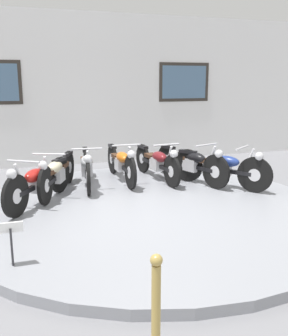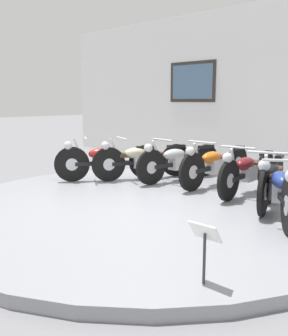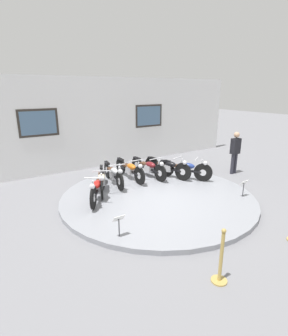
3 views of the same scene
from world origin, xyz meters
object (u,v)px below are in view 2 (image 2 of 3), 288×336
(motorcycle_red, at_px, (107,160))
(info_placard_front_centre, at_px, (205,240))
(motorcycle_maroon, at_px, (248,170))
(motorcycle_blue, at_px, (278,187))
(motorcycle_black, at_px, (272,177))
(motorcycle_silver, at_px, (178,160))
(motorcycle_cream, at_px, (141,159))
(motorcycle_orange, at_px, (215,163))

(motorcycle_red, relative_size, info_placard_front_centre, 3.26)
(motorcycle_maroon, bearing_deg, motorcycle_blue, -43.41)
(motorcycle_black, height_order, info_placard_front_centre, motorcycle_black)
(motorcycle_maroon, distance_m, info_placard_front_centre, 3.31)
(motorcycle_silver, relative_size, info_placard_front_centre, 3.81)
(motorcycle_maroon, bearing_deg, motorcycle_red, -159.24)
(motorcycle_cream, height_order, info_placard_front_centre, motorcycle_cream)
(motorcycle_black, relative_size, motorcycle_blue, 1.16)
(motorcycle_red, bearing_deg, motorcycle_blue, 0.02)
(motorcycle_black, distance_m, info_placard_front_centre, 2.77)
(motorcycle_cream, height_order, motorcycle_black, motorcycle_black)
(motorcycle_cream, relative_size, motorcycle_maroon, 0.94)
(motorcycle_blue, height_order, info_placard_front_centre, motorcycle_blue)
(motorcycle_cream, xyz_separation_m, motorcycle_orange, (1.29, 0.49, 0.00))
(motorcycle_cream, xyz_separation_m, motorcycle_maroon, (1.99, 0.36, -0.01))
(motorcycle_blue, bearing_deg, motorcycle_black, 123.99)
(motorcycle_black, bearing_deg, motorcycle_red, -169.76)
(motorcycle_maroon, height_order, info_placard_front_centre, motorcycle_maroon)
(motorcycle_black, bearing_deg, motorcycle_maroon, 148.28)
(motorcycle_silver, distance_m, motorcycle_black, 2.02)
(motorcycle_cream, bearing_deg, motorcycle_orange, 20.80)
(motorcycle_orange, distance_m, info_placard_front_centre, 3.76)
(info_placard_front_centre, bearing_deg, motorcycle_red, 150.11)
(motorcycle_cream, height_order, motorcycle_maroon, motorcycle_cream)
(motorcycle_maroon, xyz_separation_m, info_placard_front_centre, (1.36, -3.02, -0.00))
(motorcycle_cream, height_order, motorcycle_orange, motorcycle_orange)
(motorcycle_black, distance_m, motorcycle_blue, 0.64)
(motorcycle_cream, bearing_deg, motorcycle_maroon, 10.23)
(motorcycle_orange, height_order, info_placard_front_centre, motorcycle_orange)
(motorcycle_cream, bearing_deg, motorcycle_blue, -10.21)
(motorcycle_cream, height_order, motorcycle_silver, motorcycle_cream)
(info_placard_front_centre, bearing_deg, motorcycle_maroon, 114.23)
(motorcycle_silver, bearing_deg, motorcycle_maroon, -0.03)
(motorcycle_red, relative_size, motorcycle_cream, 0.91)
(motorcycle_red, relative_size, motorcycle_maroon, 0.86)
(motorcycle_red, relative_size, motorcycle_black, 0.88)
(motorcycle_red, bearing_deg, info_placard_front_centre, -29.89)
(motorcycle_maroon, distance_m, motorcycle_black, 0.68)
(motorcycle_cream, bearing_deg, motorcycle_silver, 31.66)
(motorcycle_blue, bearing_deg, motorcycle_cream, 169.79)
(motorcycle_maroon, xyz_separation_m, motorcycle_blue, (0.94, -0.89, 0.01))
(motorcycle_silver, bearing_deg, motorcycle_cream, -148.34)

